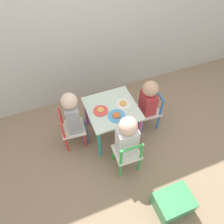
{
  "coord_description": "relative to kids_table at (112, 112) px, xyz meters",
  "views": [
    {
      "loc": [
        -0.58,
        -1.48,
        2.24
      ],
      "look_at": [
        0.0,
        0.0,
        0.39
      ],
      "focal_mm": 35.0,
      "sensor_mm": 36.0,
      "label": 1
    }
  ],
  "objects": [
    {
      "name": "chair_green",
      "position": [
        -0.02,
        -0.48,
        -0.14
      ],
      "size": [
        0.27,
        0.27,
        0.51
      ],
      "rotation": [
        0.0,
        0.0,
        -3.18
      ],
      "color": "silver",
      "rests_on": "ground_plane"
    },
    {
      "name": "child_left",
      "position": [
        -0.42,
        0.04,
        0.08
      ],
      "size": [
        0.22,
        0.21,
        0.78
      ],
      "rotation": [
        0.0,
        0.0,
        1.47
      ],
      "color": "#4C608E",
      "rests_on": "ground_plane"
    },
    {
      "name": "storage_bin",
      "position": [
        0.22,
        -1.04,
        -0.3
      ],
      "size": [
        0.35,
        0.26,
        0.19
      ],
      "color": "#3D8E56",
      "rests_on": "ground_plane"
    },
    {
      "name": "plate_front",
      "position": [
        -0.0,
        -0.13,
        0.08
      ],
      "size": [
        0.18,
        0.18,
        0.03
      ],
      "color": "#4C9EE0",
      "rests_on": "kids_table"
    },
    {
      "name": "child_right",
      "position": [
        0.42,
        -0.03,
        0.05
      ],
      "size": [
        0.23,
        0.21,
        0.71
      ],
      "rotation": [
        0.0,
        0.0,
        -1.63
      ],
      "color": "#4C608E",
      "rests_on": "ground_plane"
    },
    {
      "name": "child_front",
      "position": [
        -0.02,
        -0.42,
        0.08
      ],
      "size": [
        0.21,
        0.23,
        0.77
      ],
      "rotation": [
        0.0,
        0.0,
        -3.18
      ],
      "color": "#7A6B5B",
      "rests_on": "ground_plane"
    },
    {
      "name": "chair_blue",
      "position": [
        0.48,
        -0.03,
        -0.14
      ],
      "size": [
        0.28,
        0.28,
        0.51
      ],
      "rotation": [
        0.0,
        0.0,
        -1.63
      ],
      "color": "silver",
      "rests_on": "ground_plane"
    },
    {
      "name": "kids_table",
      "position": [
        0.0,
        0.0,
        0.0
      ],
      "size": [
        0.55,
        0.55,
        0.46
      ],
      "color": "silver",
      "rests_on": "ground_plane"
    },
    {
      "name": "house_wall",
      "position": [
        0.0,
        0.79,
        0.91
      ],
      "size": [
        6.0,
        0.06,
        2.6
      ],
      "color": "beige",
      "rests_on": "ground_plane"
    },
    {
      "name": "plate_right",
      "position": [
        0.13,
        0.0,
        0.08
      ],
      "size": [
        0.17,
        0.17,
        0.03
      ],
      "color": "white",
      "rests_on": "kids_table"
    },
    {
      "name": "plate_left",
      "position": [
        -0.13,
        0.0,
        0.08
      ],
      "size": [
        0.16,
        0.16,
        0.03
      ],
      "color": "#E54C47",
      "rests_on": "kids_table"
    },
    {
      "name": "ground_plane",
      "position": [
        0.0,
        0.0,
        -0.39
      ],
      "size": [
        6.0,
        6.0,
        0.0
      ],
      "primitive_type": "plane",
      "color": "#8C755B"
    },
    {
      "name": "chair_red",
      "position": [
        -0.48,
        0.05,
        -0.14
      ],
      "size": [
        0.29,
        0.29,
        0.51
      ],
      "rotation": [
        0.0,
        0.0,
        1.47
      ],
      "color": "silver",
      "rests_on": "ground_plane"
    }
  ]
}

